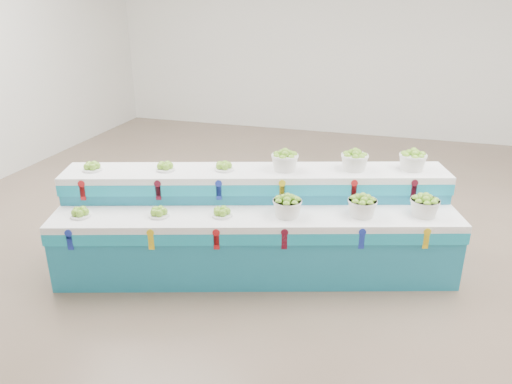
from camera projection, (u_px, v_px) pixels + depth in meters
ground at (299, 239)px, 5.91m from camera, size 10.00×10.00×0.00m
back_wall at (355, 34)px, 9.59m from camera, size 10.00×0.00×10.00m
display_stand at (256, 224)px, 5.15m from camera, size 4.22×2.20×1.02m
plate_lower_left at (80, 212)px, 4.81m from camera, size 0.26×0.26×0.10m
plate_lower_mid at (159, 212)px, 4.81m from camera, size 0.26×0.26×0.10m
plate_lower_right at (222, 211)px, 4.82m from camera, size 0.26×0.26×0.10m
basket_lower_left at (287, 206)px, 4.80m from camera, size 0.36×0.36×0.21m
basket_lower_mid at (362, 205)px, 4.81m from camera, size 0.36×0.36×0.21m
basket_lower_right at (425, 205)px, 4.81m from camera, size 0.36×0.36×0.21m
plate_upper_left at (92, 166)px, 5.16m from camera, size 0.26×0.26×0.10m
plate_upper_mid at (165, 166)px, 5.17m from camera, size 0.26×0.26×0.10m
plate_upper_right at (224, 166)px, 5.17m from camera, size 0.26×0.26×0.10m
basket_upper_left at (285, 160)px, 5.15m from camera, size 0.36×0.36×0.21m
basket_upper_mid at (354, 160)px, 5.16m from camera, size 0.36×0.36×0.21m
basket_upper_right at (413, 160)px, 5.16m from camera, size 0.36×0.36×0.21m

